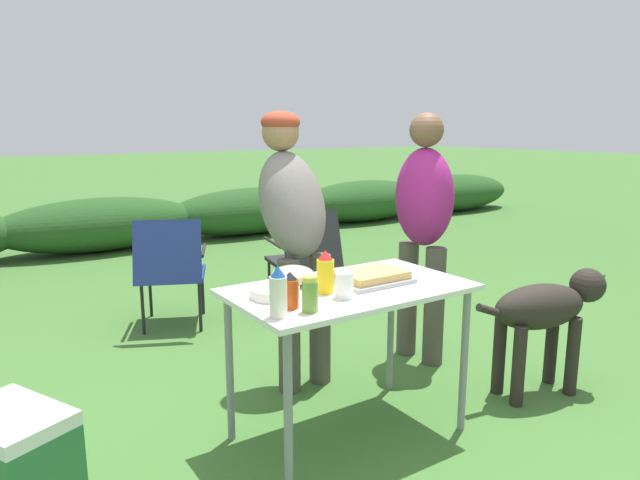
{
  "coord_description": "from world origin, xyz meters",
  "views": [
    {
      "loc": [
        -1.51,
        -2.03,
        1.47
      ],
      "look_at": [
        0.08,
        0.36,
        0.89
      ],
      "focal_mm": 32.0,
      "sensor_mm": 36.0,
      "label": 1
    }
  ],
  "objects_px": {
    "standing_person_in_gray_fleece": "(294,219)",
    "relish_jar": "(310,295)",
    "mixing_bowl": "(293,275)",
    "mayo_bottle": "(278,293)",
    "camp_chair_green_behind_table": "(304,254)",
    "plate_stack": "(275,292)",
    "cooler_box": "(14,450)",
    "food_tray": "(372,277)",
    "paper_cup_stack": "(344,285)",
    "dog": "(547,311)",
    "folding_table": "(349,303)",
    "mustard_bottle": "(325,273)",
    "hot_sauce_bottle": "(290,291)",
    "standing_person_with_beanie": "(423,217)",
    "camp_chair_near_hedge": "(171,267)"
  },
  "relations": [
    {
      "from": "standing_person_in_gray_fleece",
      "to": "relish_jar",
      "type": "bearing_deg",
      "value": -119.79
    },
    {
      "from": "mixing_bowl",
      "to": "mayo_bottle",
      "type": "xyz_separation_m",
      "value": [
        -0.28,
        -0.36,
        0.05
      ]
    },
    {
      "from": "camp_chair_green_behind_table",
      "to": "plate_stack",
      "type": "bearing_deg",
      "value": -114.4
    },
    {
      "from": "cooler_box",
      "to": "food_tray",
      "type": "bearing_deg",
      "value": -130.58
    },
    {
      "from": "paper_cup_stack",
      "to": "dog",
      "type": "bearing_deg",
      "value": -4.85
    },
    {
      "from": "mixing_bowl",
      "to": "camp_chair_green_behind_table",
      "type": "height_order",
      "value": "camp_chair_green_behind_table"
    },
    {
      "from": "plate_stack",
      "to": "cooler_box",
      "type": "height_order",
      "value": "plate_stack"
    },
    {
      "from": "mixing_bowl",
      "to": "cooler_box",
      "type": "height_order",
      "value": "mixing_bowl"
    },
    {
      "from": "plate_stack",
      "to": "folding_table",
      "type": "bearing_deg",
      "value": -7.12
    },
    {
      "from": "mustard_bottle",
      "to": "hot_sauce_bottle",
      "type": "bearing_deg",
      "value": -157.17
    },
    {
      "from": "standing_person_with_beanie",
      "to": "camp_chair_near_hedge",
      "type": "height_order",
      "value": "standing_person_with_beanie"
    },
    {
      "from": "relish_jar",
      "to": "mustard_bottle",
      "type": "height_order",
      "value": "mustard_bottle"
    },
    {
      "from": "dog",
      "to": "camp_chair_near_hedge",
      "type": "height_order",
      "value": "camp_chair_near_hedge"
    },
    {
      "from": "mayo_bottle",
      "to": "standing_person_in_gray_fleece",
      "type": "xyz_separation_m",
      "value": [
        0.58,
        0.85,
        0.12
      ]
    },
    {
      "from": "camp_chair_near_hedge",
      "to": "food_tray",
      "type": "bearing_deg",
      "value": -55.32
    },
    {
      "from": "folding_table",
      "to": "camp_chair_near_hedge",
      "type": "xyz_separation_m",
      "value": [
        -0.2,
        1.89,
        -0.2
      ]
    },
    {
      "from": "mayo_bottle",
      "to": "camp_chair_green_behind_table",
      "type": "bearing_deg",
      "value": 55.57
    },
    {
      "from": "dog",
      "to": "camp_chair_green_behind_table",
      "type": "relative_size",
      "value": 1.06
    },
    {
      "from": "paper_cup_stack",
      "to": "relish_jar",
      "type": "bearing_deg",
      "value": -160.85
    },
    {
      "from": "mayo_bottle",
      "to": "camp_chair_near_hedge",
      "type": "xyz_separation_m",
      "value": [
        0.28,
        2.08,
        -0.37
      ]
    },
    {
      "from": "mustard_bottle",
      "to": "mixing_bowl",
      "type": "bearing_deg",
      "value": 105.18
    },
    {
      "from": "food_tray",
      "to": "paper_cup_stack",
      "type": "xyz_separation_m",
      "value": [
        -0.25,
        -0.12,
        0.03
      ]
    },
    {
      "from": "folding_table",
      "to": "hot_sauce_bottle",
      "type": "xyz_separation_m",
      "value": [
        -0.39,
        -0.12,
        0.15
      ]
    },
    {
      "from": "mixing_bowl",
      "to": "mustard_bottle",
      "type": "height_order",
      "value": "mustard_bottle"
    },
    {
      "from": "relish_jar",
      "to": "folding_table",
      "type": "bearing_deg",
      "value": 30.49
    },
    {
      "from": "hot_sauce_bottle",
      "to": "camp_chair_near_hedge",
      "type": "height_order",
      "value": "hot_sauce_bottle"
    },
    {
      "from": "folding_table",
      "to": "mustard_bottle",
      "type": "bearing_deg",
      "value": -173.54
    },
    {
      "from": "relish_jar",
      "to": "camp_chair_near_hedge",
      "type": "height_order",
      "value": "relish_jar"
    },
    {
      "from": "relish_jar",
      "to": "camp_chair_green_behind_table",
      "type": "xyz_separation_m",
      "value": [
        1.17,
        1.92,
        -0.34
      ]
    },
    {
      "from": "mixing_bowl",
      "to": "dog",
      "type": "relative_size",
      "value": 0.23
    },
    {
      "from": "plate_stack",
      "to": "camp_chair_near_hedge",
      "type": "xyz_separation_m",
      "value": [
        0.16,
        1.85,
        -0.29
      ]
    },
    {
      "from": "mayo_bottle",
      "to": "relish_jar",
      "type": "distance_m",
      "value": 0.14
    },
    {
      "from": "standing_person_with_beanie",
      "to": "camp_chair_near_hedge",
      "type": "relative_size",
      "value": 1.86
    },
    {
      "from": "food_tray",
      "to": "camp_chair_green_behind_table",
      "type": "xyz_separation_m",
      "value": [
        0.69,
        1.72,
        -0.3
      ]
    },
    {
      "from": "plate_stack",
      "to": "relish_jar",
      "type": "height_order",
      "value": "relish_jar"
    },
    {
      "from": "folding_table",
      "to": "camp_chair_near_hedge",
      "type": "height_order",
      "value": "camp_chair_near_hedge"
    },
    {
      "from": "folding_table",
      "to": "relish_jar",
      "type": "bearing_deg",
      "value": -149.51
    },
    {
      "from": "camp_chair_green_behind_table",
      "to": "camp_chair_near_hedge",
      "type": "relative_size",
      "value": 1.0
    },
    {
      "from": "dog",
      "to": "standing_person_with_beanie",
      "type": "bearing_deg",
      "value": -148.96
    },
    {
      "from": "mustard_bottle",
      "to": "cooler_box",
      "type": "relative_size",
      "value": 0.34
    },
    {
      "from": "mixing_bowl",
      "to": "camp_chair_near_hedge",
      "type": "relative_size",
      "value": 0.25
    },
    {
      "from": "standing_person_in_gray_fleece",
      "to": "hot_sauce_bottle",
      "type": "bearing_deg",
      "value": -124.49
    },
    {
      "from": "relish_jar",
      "to": "hot_sauce_bottle",
      "type": "bearing_deg",
      "value": 115.67
    },
    {
      "from": "paper_cup_stack",
      "to": "mustard_bottle",
      "type": "xyz_separation_m",
      "value": [
        -0.02,
        0.11,
        0.03
      ]
    },
    {
      "from": "standing_person_in_gray_fleece",
      "to": "mustard_bottle",
      "type": "bearing_deg",
      "value": -112.47
    },
    {
      "from": "relish_jar",
      "to": "camp_chair_green_behind_table",
      "type": "relative_size",
      "value": 0.17
    },
    {
      "from": "dog",
      "to": "camp_chair_near_hedge",
      "type": "relative_size",
      "value": 1.06
    },
    {
      "from": "mixing_bowl",
      "to": "paper_cup_stack",
      "type": "distance_m",
      "value": 0.31
    },
    {
      "from": "food_tray",
      "to": "camp_chair_near_hedge",
      "type": "bearing_deg",
      "value": 100.01
    },
    {
      "from": "folding_table",
      "to": "standing_person_in_gray_fleece",
      "type": "bearing_deg",
      "value": 81.44
    }
  ]
}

